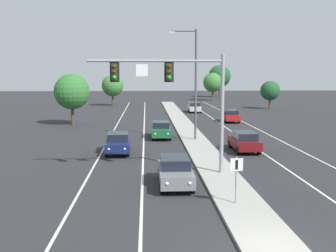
{
  "coord_description": "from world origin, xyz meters",
  "views": [
    {
      "loc": [
        -4.45,
        -13.49,
        6.25
      ],
      "look_at": [
        -3.2,
        9.84,
        3.2
      ],
      "focal_mm": 43.68,
      "sensor_mm": 36.0,
      "label": 1
    }
  ],
  "objects_px": {
    "tree_far_right_a": "(220,76)",
    "tree_far_left_b": "(112,86)",
    "overhead_signal_mast": "(179,88)",
    "tree_far_right_c": "(213,82)",
    "car_receding_darkred": "(244,141)",
    "car_oncoming_navy": "(118,143)",
    "car_oncoming_grey": "(175,171)",
    "tree_far_left_a": "(72,92)",
    "tree_far_right_b": "(270,91)",
    "street_lamp_median": "(193,78)",
    "median_sign_post": "(236,173)",
    "car_receding_silver": "(194,107)",
    "car_oncoming_green": "(161,130)",
    "car_receding_red": "(230,116)"
  },
  "relations": [
    {
      "from": "tree_far_right_a",
      "to": "tree_far_left_b",
      "type": "distance_m",
      "value": 36.4
    },
    {
      "from": "overhead_signal_mast",
      "to": "tree_far_right_c",
      "type": "bearing_deg",
      "value": 79.02
    },
    {
      "from": "car_receding_darkred",
      "to": "car_oncoming_navy",
      "type": "bearing_deg",
      "value": -178.94
    },
    {
      "from": "car_oncoming_grey",
      "to": "tree_far_left_a",
      "type": "height_order",
      "value": "tree_far_left_a"
    },
    {
      "from": "tree_far_right_c",
      "to": "tree_far_right_b",
      "type": "distance_m",
      "value": 22.98
    },
    {
      "from": "tree_far_right_b",
      "to": "street_lamp_median",
      "type": "bearing_deg",
      "value": -117.68
    },
    {
      "from": "median_sign_post",
      "to": "car_receding_silver",
      "type": "relative_size",
      "value": 0.49
    },
    {
      "from": "car_oncoming_grey",
      "to": "car_oncoming_green",
      "type": "bearing_deg",
      "value": 90.63
    },
    {
      "from": "median_sign_post",
      "to": "car_oncoming_navy",
      "type": "distance_m",
      "value": 14.77
    },
    {
      "from": "car_receding_darkred",
      "to": "overhead_signal_mast",
      "type": "bearing_deg",
      "value": -128.14
    },
    {
      "from": "car_receding_darkred",
      "to": "tree_far_left_a",
      "type": "relative_size",
      "value": 0.73
    },
    {
      "from": "car_oncoming_green",
      "to": "tree_far_left_a",
      "type": "relative_size",
      "value": 0.73
    },
    {
      "from": "street_lamp_median",
      "to": "median_sign_post",
      "type": "bearing_deg",
      "value": -90.31
    },
    {
      "from": "car_oncoming_green",
      "to": "median_sign_post",
      "type": "bearing_deg",
      "value": -82.25
    },
    {
      "from": "overhead_signal_mast",
      "to": "tree_far_left_a",
      "type": "height_order",
      "value": "overhead_signal_mast"
    },
    {
      "from": "car_oncoming_green",
      "to": "car_receding_darkred",
      "type": "xyz_separation_m",
      "value": [
        6.43,
        -7.07,
        0.0
      ]
    },
    {
      "from": "tree_far_right_a",
      "to": "tree_far_left_b",
      "type": "bearing_deg",
      "value": -133.88
    },
    {
      "from": "car_receding_red",
      "to": "tree_far_right_a",
      "type": "distance_m",
      "value": 53.88
    },
    {
      "from": "median_sign_post",
      "to": "street_lamp_median",
      "type": "height_order",
      "value": "street_lamp_median"
    },
    {
      "from": "car_oncoming_navy",
      "to": "car_receding_red",
      "type": "bearing_deg",
      "value": 56.67
    },
    {
      "from": "median_sign_post",
      "to": "car_receding_darkred",
      "type": "bearing_deg",
      "value": 74.88
    },
    {
      "from": "car_receding_darkred",
      "to": "tree_far_right_c",
      "type": "height_order",
      "value": "tree_far_right_c"
    },
    {
      "from": "median_sign_post",
      "to": "car_oncoming_green",
      "type": "distance_m",
      "value": 20.74
    },
    {
      "from": "car_receding_darkred",
      "to": "tree_far_right_a",
      "type": "distance_m",
      "value": 73.55
    },
    {
      "from": "median_sign_post",
      "to": "car_oncoming_navy",
      "type": "xyz_separation_m",
      "value": [
        -6.42,
        13.28,
        -0.77
      ]
    },
    {
      "from": "street_lamp_median",
      "to": "tree_far_right_b",
      "type": "distance_m",
      "value": 37.1
    },
    {
      "from": "tree_far_left_a",
      "to": "tree_far_right_c",
      "type": "height_order",
      "value": "tree_far_right_c"
    },
    {
      "from": "median_sign_post",
      "to": "street_lamp_median",
      "type": "distance_m",
      "value": 19.11
    },
    {
      "from": "car_receding_red",
      "to": "tree_far_left_a",
      "type": "distance_m",
      "value": 19.94
    },
    {
      "from": "car_oncoming_navy",
      "to": "tree_far_left_a",
      "type": "relative_size",
      "value": 0.74
    },
    {
      "from": "car_receding_silver",
      "to": "tree_far_right_a",
      "type": "bearing_deg",
      "value": 74.39
    },
    {
      "from": "car_oncoming_navy",
      "to": "car_oncoming_green",
      "type": "distance_m",
      "value": 8.11
    },
    {
      "from": "car_receding_darkred",
      "to": "median_sign_post",
      "type": "bearing_deg",
      "value": -105.12
    },
    {
      "from": "tree_far_left_a",
      "to": "tree_far_right_b",
      "type": "xyz_separation_m",
      "value": [
        30.36,
        20.36,
        -0.83
      ]
    },
    {
      "from": "car_receding_red",
      "to": "tree_far_right_a",
      "type": "xyz_separation_m",
      "value": [
        8.12,
        53.07,
        4.56
      ]
    },
    {
      "from": "median_sign_post",
      "to": "car_receding_silver",
      "type": "distance_m",
      "value": 46.25
    },
    {
      "from": "overhead_signal_mast",
      "to": "car_oncoming_navy",
      "type": "height_order",
      "value": "overhead_signal_mast"
    },
    {
      "from": "median_sign_post",
      "to": "car_receding_darkred",
      "type": "relative_size",
      "value": 0.49
    },
    {
      "from": "street_lamp_median",
      "to": "tree_far_right_b",
      "type": "xyz_separation_m",
      "value": [
        17.19,
        32.77,
        -2.62
      ]
    },
    {
      "from": "car_oncoming_navy",
      "to": "tree_far_left_b",
      "type": "xyz_separation_m",
      "value": [
        -4.14,
        46.55,
        3.03
      ]
    },
    {
      "from": "car_oncoming_navy",
      "to": "car_receding_red",
      "type": "relative_size",
      "value": 1.01
    },
    {
      "from": "tree_far_left_b",
      "to": "overhead_signal_mast",
      "type": "bearing_deg",
      "value": -81.21
    },
    {
      "from": "tree_far_right_a",
      "to": "tree_far_left_a",
      "type": "bearing_deg",
      "value": -116.75
    },
    {
      "from": "overhead_signal_mast",
      "to": "tree_far_right_c",
      "type": "xyz_separation_m",
      "value": [
        13.09,
        67.48,
        -1.28
      ]
    },
    {
      "from": "car_receding_darkred",
      "to": "tree_far_right_b",
      "type": "height_order",
      "value": "tree_far_right_b"
    },
    {
      "from": "street_lamp_median",
      "to": "car_oncoming_navy",
      "type": "bearing_deg",
      "value": -140.58
    },
    {
      "from": "street_lamp_median",
      "to": "car_oncoming_grey",
      "type": "bearing_deg",
      "value": -100.3
    },
    {
      "from": "overhead_signal_mast",
      "to": "tree_far_left_a",
      "type": "bearing_deg",
      "value": 113.36
    },
    {
      "from": "street_lamp_median",
      "to": "tree_far_right_b",
      "type": "bearing_deg",
      "value": 62.32
    },
    {
      "from": "car_receding_silver",
      "to": "tree_far_left_a",
      "type": "xyz_separation_m",
      "value": [
        -16.56,
        -15.06,
        3.18
      ]
    }
  ]
}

